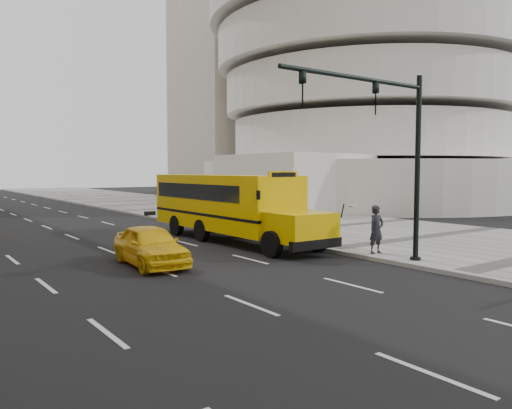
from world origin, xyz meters
TOP-DOWN VIEW (x-y plane):
  - ground at (0.00, 0.00)m, footprint 140.00×140.00m
  - sidewalk_museum at (12.00, 0.00)m, footprint 12.00×140.00m
  - curb_museum at (6.00, 0.00)m, footprint 0.30×140.00m
  - guggenheim at (29.37, 18.51)m, footprint 33.20×42.20m
  - school_bus at (4.50, -0.28)m, footprint 2.96×11.56m
  - taxi_near at (-0.89, -3.96)m, footprint 1.91×4.15m
  - pedestrian at (6.55, -7.39)m, footprint 0.68×0.47m
  - traffic_signal at (5.19, -9.08)m, footprint 6.18×0.36m

SIDE VIEW (x-z plane):
  - ground at x=0.00m, z-range 0.00..0.00m
  - sidewalk_museum at x=12.00m, z-range 0.00..0.15m
  - curb_museum at x=6.00m, z-range 0.00..0.15m
  - taxi_near at x=-0.89m, z-range 0.00..1.38m
  - pedestrian at x=6.55m, z-range 0.15..1.94m
  - school_bus at x=4.50m, z-range 0.17..3.36m
  - traffic_signal at x=5.19m, z-range 0.89..7.29m
  - guggenheim at x=29.37m, z-range -3.92..31.08m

